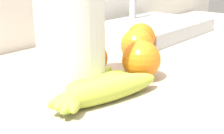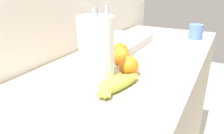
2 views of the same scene
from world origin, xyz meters
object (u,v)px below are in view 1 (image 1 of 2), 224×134
orange_back_left (141,38)px  paper_towel_roll (70,23)px  sink_basin (154,27)px  orange_back_right (137,45)px  orange_far_right (92,58)px  orange_front (141,60)px  banana_bunch (92,89)px

orange_back_left → paper_towel_roll: 0.31m
paper_towel_roll → sink_basin: bearing=16.4°
orange_back_right → orange_far_right: 0.13m
orange_front → paper_towel_roll: bearing=149.6°
orange_front → orange_back_left: (0.17, 0.12, -0.00)m
orange_front → banana_bunch: bearing=178.2°
paper_towel_roll → orange_back_right: bearing=1.9°
orange_front → orange_back_right: bearing=40.0°
sink_basin → orange_front: bearing=-150.2°
banana_bunch → paper_towel_roll: paper_towel_roll is taller
orange_front → orange_back_left: 0.21m
banana_bunch → orange_far_right: orange_far_right is taller
banana_bunch → orange_front: 0.14m
banana_bunch → paper_towel_roll: (0.02, 0.07, 0.10)m
banana_bunch → orange_far_right: size_ratio=3.30×
orange_far_right → paper_towel_roll: 0.13m
banana_bunch → orange_front: bearing=-1.8°
orange_back_right → orange_back_left: orange_back_right is taller
orange_back_right → orange_front: (-0.09, -0.08, -0.00)m
orange_back_right → orange_back_left: size_ratio=1.03×
orange_back_right → paper_towel_roll: bearing=-178.1°
orange_back_right → orange_front: bearing=-140.0°
orange_back_right → sink_basin: sink_basin is taller
paper_towel_roll → orange_front: bearing=-30.4°
banana_bunch → orange_front: (0.14, -0.00, 0.02)m
orange_front → paper_towel_roll: paper_towel_roll is taller
orange_back_right → orange_far_right: orange_back_right is taller
orange_back_left → paper_towel_roll: (-0.30, -0.05, 0.08)m
banana_bunch → orange_front: orange_front is taller
orange_far_right → orange_front: bearing=-69.3°
orange_back_left → sink_basin: bearing=24.7°
orange_front → orange_back_left: orange_front is taller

